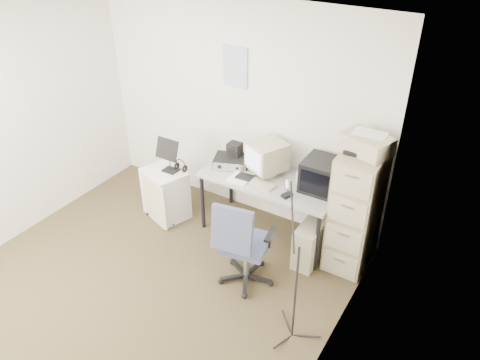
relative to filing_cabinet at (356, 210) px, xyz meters
The scene contains 22 objects.
floor 2.26m from the filing_cabinet, 136.87° to the right, with size 3.60×3.60×0.01m, color #413822.
ceiling 2.85m from the filing_cabinet, 136.87° to the right, with size 3.60×3.60×0.01m, color white.
wall_back 1.72m from the filing_cabinet, 168.55° to the left, with size 3.60×0.02×2.50m, color white.
wall_right 1.61m from the filing_cabinet, 81.54° to the right, with size 0.02×3.60×2.50m, color white.
wall_calendar 1.97m from the filing_cabinet, 169.10° to the left, with size 0.30×0.02×0.44m, color white.
filing_cabinet is the anchor object (origin of this frame).
printer 0.73m from the filing_cabinet, 90.00° to the left, with size 0.44×0.30×0.17m, color #B6AE8D.
desk 0.99m from the filing_cabinet, behind, with size 1.50×0.70×0.73m, color gray.
crt_monitor 1.07m from the filing_cabinet, behind, with size 0.34×0.36×0.37m, color #B6AE8D.
crt_tv 0.49m from the filing_cabinet, behind, with size 0.37×0.39×0.33m, color black.
desk_speaker 0.67m from the filing_cabinet, behind, with size 0.07×0.07×0.14m, color beige.
keyboard 1.04m from the filing_cabinet, 169.47° to the right, with size 0.40×0.14×0.02m, color #B6AE8D.
mouse 0.70m from the filing_cabinet, 158.82° to the right, with size 0.07×0.11×0.03m, color black.
radio_receiver 1.46m from the filing_cabinet, behind, with size 0.38×0.27×0.11m, color black.
radio_speaker 1.48m from the filing_cabinet, behind, with size 0.14×0.14×0.14m, color black.
papers 1.24m from the filing_cabinet, behind, with size 0.22×0.30×0.02m, color white.
pc_tower 0.59m from the filing_cabinet, 149.61° to the right, with size 0.22×0.49×0.46m, color #B6AE8D.
office_chair 1.14m from the filing_cabinet, 133.58° to the right, with size 0.56×0.56×0.97m, color #35394A.
side_cart 2.23m from the filing_cabinet, behind, with size 0.49×0.39×0.61m, color white.
music_stand 2.13m from the filing_cabinet, behind, with size 0.29×0.15×0.42m, color black.
headphones 2.03m from the filing_cabinet, behind, with size 0.15×0.15×0.03m, color black.
mic_stand 1.21m from the filing_cabinet, 93.49° to the right, with size 0.02×0.02×1.32m, color black.
Camera 1 is at (2.57, -2.36, 3.36)m, focal length 35.00 mm.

